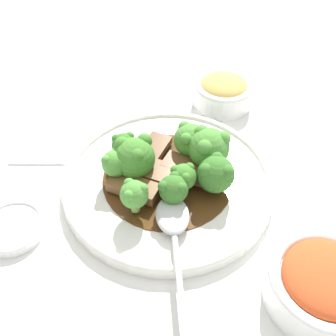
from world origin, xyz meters
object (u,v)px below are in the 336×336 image
at_px(beef_strip_1, 162,175).
at_px(broccoli_floret_0, 174,189).
at_px(serving_spoon, 174,227).
at_px(beef_strip_3, 154,149).
at_px(broccoli_floret_7, 209,147).
at_px(main_plate, 168,181).
at_px(side_bowl_appetizer, 223,91).
at_px(broccoli_floret_8, 124,145).
at_px(broccoli_floret_3, 115,163).
at_px(side_bowl_kimchi, 324,284).
at_px(broccoli_floret_4, 190,139).
at_px(beef_strip_2, 133,187).
at_px(sauce_dish, 12,227).
at_px(broccoli_floret_2, 135,154).
at_px(broccoli_floret_1, 134,194).
at_px(broccoli_floret_6, 216,173).
at_px(beef_strip_0, 186,169).
at_px(broccoli_floret_5, 183,176).

xyz_separation_m(beef_strip_1, broccoli_floret_0, (-0.04, -0.02, 0.02)).
bearing_deg(serving_spoon, beef_strip_3, 17.82).
bearing_deg(broccoli_floret_7, main_plate, 117.64).
relative_size(broccoli_floret_0, side_bowl_appetizer, 0.44).
xyz_separation_m(broccoli_floret_8, side_bowl_appetizer, (0.16, -0.13, -0.02)).
height_order(main_plate, broccoli_floret_7, broccoli_floret_7).
bearing_deg(broccoli_floret_3, side_bowl_kimchi, -118.41).
height_order(broccoli_floret_4, serving_spoon, broccoli_floret_4).
bearing_deg(broccoli_floret_0, main_plate, 14.98).
bearing_deg(broccoli_floret_0, beef_strip_2, 77.39).
height_order(beef_strip_2, side_bowl_kimchi, side_bowl_kimchi).
distance_m(serving_spoon, sauce_dish, 0.19).
xyz_separation_m(side_bowl_appetizer, sauce_dish, (-0.28, 0.25, -0.02)).
bearing_deg(broccoli_floret_8, broccoli_floret_3, 174.58).
relative_size(beef_strip_2, broccoli_floret_2, 1.29).
relative_size(broccoli_floret_1, broccoli_floret_3, 1.04).
distance_m(main_plate, broccoli_floret_4, 0.06).
bearing_deg(broccoli_floret_3, broccoli_floret_6, -91.86).
relative_size(beef_strip_2, broccoli_floret_3, 1.63).
distance_m(beef_strip_0, broccoli_floret_5, 0.03).
relative_size(broccoli_floret_0, broccoli_floret_8, 1.07).
bearing_deg(broccoli_floret_0, side_bowl_appetizer, -13.68).
bearing_deg(serving_spoon, broccoli_floret_2, 33.41).
height_order(beef_strip_1, side_bowl_kimchi, side_bowl_kimchi).
distance_m(beef_strip_0, broccoli_floret_4, 0.04).
bearing_deg(serving_spoon, sauce_dish, 92.87).
distance_m(beef_strip_1, broccoli_floret_3, 0.06).
bearing_deg(sauce_dish, broccoli_floret_2, -53.91).
xyz_separation_m(main_plate, broccoli_floret_4, (0.04, -0.02, 0.04)).
height_order(main_plate, broccoli_floret_2, broccoli_floret_2).
bearing_deg(broccoli_floret_0, broccoli_floret_7, -29.32).
xyz_separation_m(broccoli_floret_6, serving_spoon, (-0.07, 0.04, -0.02)).
xyz_separation_m(beef_strip_2, sauce_dish, (-0.06, 0.14, -0.02)).
bearing_deg(beef_strip_1, serving_spoon, -163.17).
bearing_deg(sauce_dish, broccoli_floret_3, -53.16).
distance_m(broccoli_floret_2, broccoli_floret_8, 0.03).
xyz_separation_m(main_plate, beef_strip_1, (-0.01, 0.01, 0.02)).
distance_m(beef_strip_1, serving_spoon, 0.08).
bearing_deg(beef_strip_3, broccoli_floret_4, -89.71).
bearing_deg(sauce_dish, beef_strip_3, -48.28).
distance_m(beef_strip_0, side_bowl_kimchi, 0.21).
relative_size(broccoli_floret_6, side_bowl_kimchi, 0.42).
bearing_deg(side_bowl_appetizer, broccoli_floret_1, 158.06).
bearing_deg(side_bowl_kimchi, broccoli_floret_0, 59.37).
xyz_separation_m(beef_strip_1, side_bowl_kimchi, (-0.13, -0.18, 0.00)).
distance_m(broccoli_floret_4, broccoli_floret_7, 0.03).
distance_m(broccoli_floret_1, side_bowl_appetizer, 0.27).
relative_size(side_bowl_kimchi, sauce_dish, 1.49).
bearing_deg(beef_strip_2, beef_strip_0, -58.05).
height_order(beef_strip_0, broccoli_floret_7, broccoli_floret_7).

